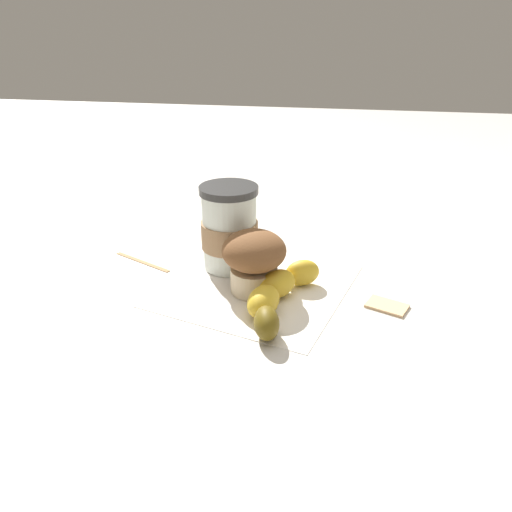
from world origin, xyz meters
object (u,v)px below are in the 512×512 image
(coffee_cup, at_px, (230,229))
(muffin, at_px, (256,258))
(banana, at_px, (277,294))
(sugar_packet, at_px, (387,305))

(coffee_cup, bearing_deg, muffin, -52.84)
(banana, relative_size, sugar_packet, 3.63)
(banana, bearing_deg, muffin, 132.59)
(banana, bearing_deg, sugar_packet, 10.23)
(coffee_cup, xyz_separation_m, muffin, (0.05, -0.07, -0.01))
(muffin, height_order, banana, muffin)
(muffin, relative_size, sugar_packet, 1.71)
(banana, xyz_separation_m, sugar_packet, (0.14, 0.03, -0.02))
(coffee_cup, distance_m, banana, 0.14)
(coffee_cup, distance_m, sugar_packet, 0.24)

